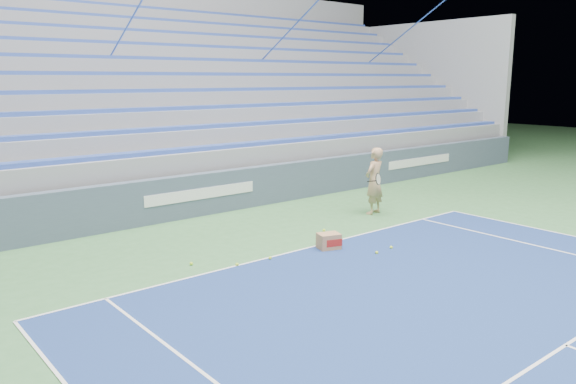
% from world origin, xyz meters
% --- Properties ---
extents(sponsor_barrier, '(30.00, 0.32, 1.10)m').
position_xyz_m(sponsor_barrier, '(0.00, 15.88, 0.55)').
color(sponsor_barrier, '#3F4E60').
rests_on(sponsor_barrier, ground).
extents(bleachers, '(31.00, 9.15, 7.30)m').
position_xyz_m(bleachers, '(0.00, 21.60, 2.36)').
color(bleachers, gray).
rests_on(bleachers, ground).
extents(tennis_player, '(0.96, 0.89, 1.76)m').
position_xyz_m(tennis_player, '(3.64, 13.11, 0.88)').
color(tennis_player, tan).
rests_on(tennis_player, ground).
extents(ball_box, '(0.53, 0.46, 0.34)m').
position_xyz_m(ball_box, '(0.57, 11.58, 0.17)').
color(ball_box, '#A67650').
rests_on(ball_box, ground).
extents(tennis_ball_0, '(0.07, 0.07, 0.07)m').
position_xyz_m(tennis_ball_0, '(-1.55, 11.88, 0.03)').
color(tennis_ball_0, '#C9ED30').
rests_on(tennis_ball_0, ground).
extents(tennis_ball_1, '(0.07, 0.07, 0.07)m').
position_xyz_m(tennis_ball_1, '(1.42, 12.64, 0.03)').
color(tennis_ball_1, '#C9ED30').
rests_on(tennis_ball_1, ground).
extents(tennis_ball_2, '(0.07, 0.07, 0.07)m').
position_xyz_m(tennis_ball_2, '(-0.82, 11.79, 0.03)').
color(tennis_ball_2, '#C9ED30').
rests_on(tennis_ball_2, ground).
extents(tennis_ball_3, '(0.07, 0.07, 0.07)m').
position_xyz_m(tennis_ball_3, '(1.58, 10.74, 0.03)').
color(tennis_ball_3, '#C9ED30').
rests_on(tennis_ball_3, ground).
extents(tennis_ball_4, '(0.07, 0.07, 0.07)m').
position_xyz_m(tennis_ball_4, '(-2.19, 12.49, 0.03)').
color(tennis_ball_4, '#C9ED30').
rests_on(tennis_ball_4, ground).
extents(tennis_ball_5, '(0.07, 0.07, 0.07)m').
position_xyz_m(tennis_ball_5, '(1.07, 10.69, 0.03)').
color(tennis_ball_5, '#C9ED30').
rests_on(tennis_ball_5, ground).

